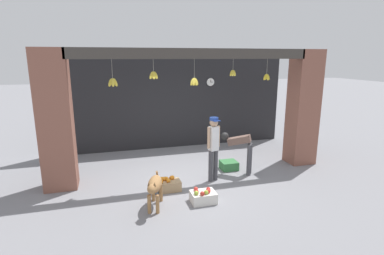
% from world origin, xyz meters
% --- Properties ---
extents(ground_plane, '(60.00, 60.00, 0.00)m').
position_xyz_m(ground_plane, '(0.00, 0.00, 0.00)').
color(ground_plane, gray).
extents(shop_back_wall, '(7.58, 0.12, 3.12)m').
position_xyz_m(shop_back_wall, '(0.00, 2.76, 1.56)').
color(shop_back_wall, '#232326').
rests_on(shop_back_wall, ground_plane).
extents(shop_pillar_left, '(0.70, 0.60, 3.12)m').
position_xyz_m(shop_pillar_left, '(-3.14, 0.30, 1.56)').
color(shop_pillar_left, brown).
rests_on(shop_pillar_left, ground_plane).
extents(shop_pillar_right, '(0.70, 0.60, 3.12)m').
position_xyz_m(shop_pillar_right, '(3.14, 0.30, 1.56)').
color(shop_pillar_right, brown).
rests_on(shop_pillar_right, ground_plane).
extents(storefront_awning, '(5.68, 0.27, 0.87)m').
position_xyz_m(storefront_awning, '(-0.01, 0.12, 2.97)').
color(storefront_awning, '#3D3833').
extents(dog, '(0.45, 0.94, 0.68)m').
position_xyz_m(dog, '(-1.23, -1.26, 0.46)').
color(dog, '#9E7042').
rests_on(dog, ground_plane).
extents(shopkeeper, '(0.33, 0.28, 1.56)m').
position_xyz_m(shopkeeper, '(0.33, -0.29, 0.91)').
color(shopkeeper, '#424247').
rests_on(shopkeeper, ground_plane).
extents(worker_stooping, '(0.73, 0.58, 1.05)m').
position_xyz_m(worker_stooping, '(1.17, -0.03, 0.70)').
color(worker_stooping, '#424247').
rests_on(worker_stooping, ground_plane).
extents(fruit_crate_oranges, '(0.50, 0.32, 0.31)m').
position_xyz_m(fruit_crate_oranges, '(-0.80, -0.55, 0.14)').
color(fruit_crate_oranges, tan).
rests_on(fruit_crate_oranges, ground_plane).
extents(fruit_crate_apples, '(0.51, 0.39, 0.31)m').
position_xyz_m(fruit_crate_apples, '(-0.24, -1.30, 0.13)').
color(fruit_crate_apples, silver).
rests_on(fruit_crate_apples, ground_plane).
extents(produce_box_green, '(0.43, 0.40, 0.22)m').
position_xyz_m(produce_box_green, '(0.99, 0.30, 0.11)').
color(produce_box_green, '#387A42').
rests_on(produce_box_green, ground_plane).
extents(water_bottle, '(0.07, 0.07, 0.24)m').
position_xyz_m(water_bottle, '(-1.14, -0.61, 0.11)').
color(water_bottle, '#2D60AD').
rests_on(water_bottle, ground_plane).
extents(wall_clock, '(0.27, 0.03, 0.27)m').
position_xyz_m(wall_clock, '(1.27, 2.68, 2.12)').
color(wall_clock, black).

